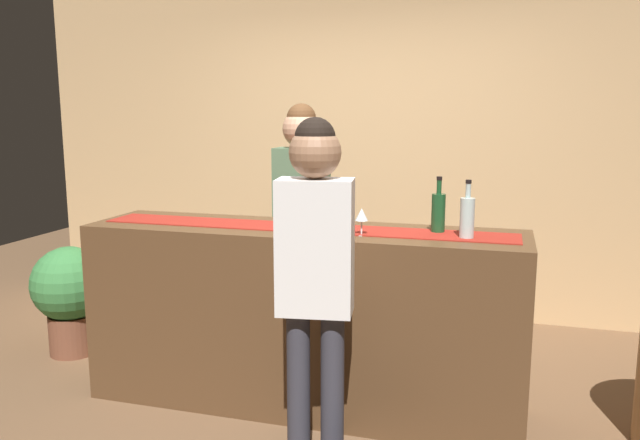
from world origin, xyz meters
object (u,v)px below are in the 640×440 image
customer_sipping (315,260)px  wine_bottle_green (438,212)px  wine_glass_mid_counter (362,215)px  potted_plant_tall (70,292)px  wine_glass_near_customer (298,210)px  bartender (302,205)px  wine_bottle_clear (467,217)px

customer_sipping → wine_bottle_green: bearing=47.9°
wine_glass_mid_counter → potted_plant_tall: wine_glass_mid_counter is taller
wine_glass_near_customer → potted_plant_tall: wine_glass_near_customer is taller
customer_sipping → wine_glass_near_customer: bearing=106.7°
bartender → customer_sipping: size_ratio=1.04×
wine_bottle_clear → bartender: bartender is taller
bartender → potted_plant_tall: bearing=10.0°
wine_glass_near_customer → bartender: 0.66m
wine_glass_near_customer → wine_bottle_green: bearing=9.3°
wine_bottle_clear → bartender: 1.26m
wine_bottle_green → potted_plant_tall: bearing=175.3°
wine_bottle_clear → bartender: (-1.09, 0.63, -0.08)m
wine_glass_mid_counter → wine_bottle_clear: bearing=7.1°
wine_glass_mid_counter → customer_sipping: bearing=-100.3°
wine_bottle_green → wine_glass_near_customer: 0.76m
wine_glass_near_customer → wine_bottle_clear: bearing=0.2°
customer_sipping → potted_plant_tall: size_ratio=2.18×
wine_bottle_clear → wine_glass_mid_counter: bearing=-172.9°
wine_bottle_green → potted_plant_tall: size_ratio=0.40×
wine_glass_near_customer → customer_sipping: bearing=-64.7°
bartender → wine_bottle_clear: bearing=149.5°
wine_bottle_green → customer_sipping: 0.87m
bartender → customer_sipping: bartender is taller
customer_sipping → wine_glass_mid_counter: bearing=71.1°
wine_bottle_clear → wine_bottle_green: size_ratio=1.00×
wine_bottle_green → potted_plant_tall: 2.64m
wine_bottle_green → wine_bottle_clear: bearing=-37.2°
wine_bottle_clear → wine_glass_mid_counter: (-0.53, -0.07, -0.01)m
bartender → wine_glass_mid_counter: bearing=128.0°
wine_bottle_clear → wine_bottle_green: 0.20m
customer_sipping → wine_bottle_clear: bearing=34.7°
wine_glass_near_customer → potted_plant_tall: bearing=169.5°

